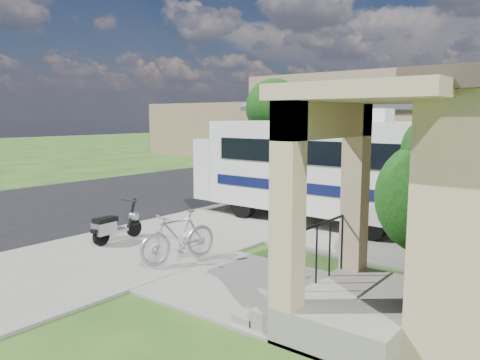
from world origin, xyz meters
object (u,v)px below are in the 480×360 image
Objects in this scene: shrub at (442,193)px; pickup_truck at (283,159)px; bicycle at (179,239)px; van at (338,150)px; motorhome at (316,166)px; garden_hose at (316,286)px; scooter at (114,226)px.

pickup_truck is (-11.13, 11.65, -0.79)m from shrub.
van is (-6.83, 20.89, 0.38)m from bicycle.
motorhome is 5.66m from garden_hose.
van is (-4.53, 20.75, 0.47)m from scooter.
shrub is 3.05m from garden_hose.
motorhome reaches higher than shrub.
garden_hose is (2.96, 0.40, -0.43)m from bicycle.
scooter is 0.83× the size of bicycle.
pickup_truck is (-4.49, 14.19, 0.35)m from scooter.
garden_hose is at bearing -70.57° from van.
bicycle is at bearing -92.39° from motorhome.
shrub is at bearing 58.82° from garden_hose.
van is at bearing 98.51° from scooter.
motorhome is 5.09× the size of scooter.
motorhome is 1.31× the size of pickup_truck.
van is 15.44× the size of garden_hose.
shrub reaches higher than pickup_truck.
motorhome is at bearing 148.56° from shrub.
pickup_truck reaches higher than garden_hose.
van is (-11.17, 18.21, -0.68)m from shrub.
garden_hose is (2.67, -4.76, -1.53)m from motorhome.
pickup_truck is (-6.79, 14.33, 0.26)m from bicycle.
van is at bearing 120.98° from bicycle.
bicycle is 4.34× the size of garden_hose.
bicycle reaches higher than scooter.
motorhome is at bearing 119.34° from garden_hose.
scooter is (-2.58, -5.02, -1.18)m from motorhome.
shrub is 2.13× the size of scooter.
bicycle is 3.02m from garden_hose.
bicycle is at bearing 112.81° from pickup_truck.
bicycle is 0.28× the size of van.
scooter is (-6.64, -2.54, -1.14)m from shrub.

